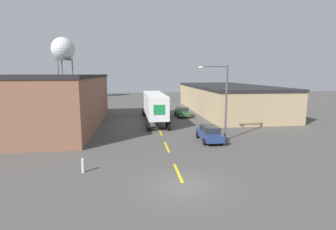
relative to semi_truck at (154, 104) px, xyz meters
The scene contains 10 objects.
ground_plane 22.38m from the semi_truck, 89.40° to the right, with size 160.00×160.00×0.00m, color #4C4947.
road_centerline 13.87m from the semi_truck, 89.02° to the right, with size 0.20×16.28×0.01m.
warehouse_left 14.31m from the semi_truck, 169.94° to the right, with size 13.63×22.90×6.62m.
warehouse_right 15.97m from the semi_truck, 31.22° to the left, with size 11.88×28.45×4.72m.
semi_truck is the anchor object (origin of this frame).
parked_car_right_mid 13.04m from the semi_truck, 68.48° to the right, with size 1.96×4.56×1.57m.
parked_car_right_far 6.03m from the semi_truck, 35.15° to the left, with size 1.96×4.56×1.57m.
water_tower 44.38m from the semi_truck, 119.77° to the left, with size 6.09×6.09×16.33m.
street_lamp 13.43m from the semi_truck, 62.81° to the right, with size 3.01×0.32×7.57m.
fire_hydrant 20.28m from the semi_truck, 108.00° to the right, with size 0.22×0.22×1.00m.
Camera 1 is at (-2.83, -14.75, 6.72)m, focal length 28.00 mm.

